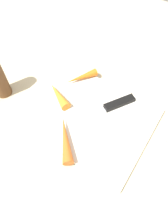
# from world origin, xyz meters

# --- Properties ---
(ground_plane) EXTENTS (1.40, 1.40, 0.00)m
(ground_plane) POSITION_xyz_m (0.00, 0.00, 0.00)
(ground_plane) COLOR #C6B793
(cutting_board) EXTENTS (0.36, 0.26, 0.01)m
(cutting_board) POSITION_xyz_m (0.00, 0.00, 0.01)
(cutting_board) COLOR silver
(cutting_board) RESTS_ON ground_plane
(knife) EXTENTS (0.12, 0.18, 0.01)m
(knife) POSITION_xyz_m (-0.06, -0.06, 0.02)
(knife) COLOR #B7B7BC
(knife) RESTS_ON cutting_board
(carrot_medium) EXTENTS (0.07, 0.10, 0.02)m
(carrot_medium) POSITION_xyz_m (0.07, -0.09, 0.02)
(carrot_medium) COLOR orange
(carrot_medium) RESTS_ON cutting_board
(carrot_longest) EXTENTS (0.10, 0.11, 0.03)m
(carrot_longest) POSITION_xyz_m (-0.01, 0.10, 0.03)
(carrot_longest) COLOR orange
(carrot_longest) RESTS_ON cutting_board
(carrot_shortest) EXTENTS (0.10, 0.07, 0.03)m
(carrot_shortest) POSITION_xyz_m (0.09, -0.00, 0.03)
(carrot_shortest) COLOR orange
(carrot_shortest) RESTS_ON cutting_board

